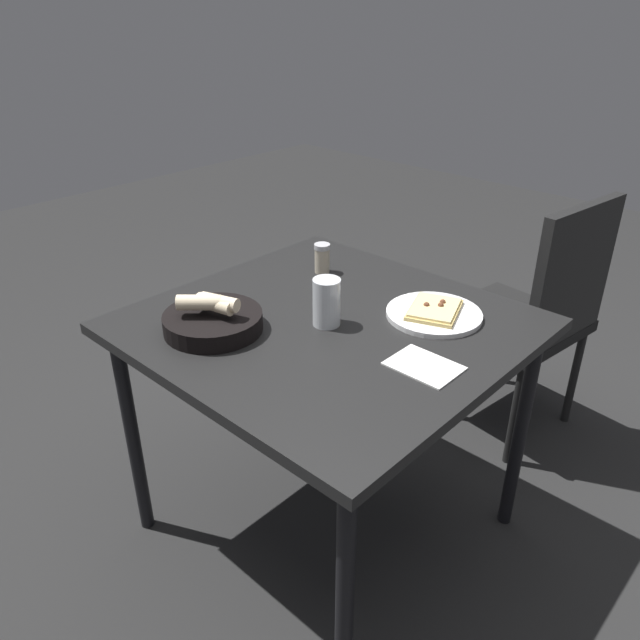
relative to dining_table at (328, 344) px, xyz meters
The scene contains 8 objects.
ground 0.65m from the dining_table, ahead, with size 8.00×8.00×0.00m, color black.
dining_table is the anchor object (origin of this frame).
pizza_plate 0.29m from the dining_table, 48.47° to the left, with size 0.25×0.25×0.04m.
bread_basket 0.31m from the dining_table, 126.99° to the right, with size 0.25×0.25×0.10m.
beer_glass 0.12m from the dining_table, 62.46° to the right, with size 0.07×0.07×0.13m.
pepper_shaker 0.34m from the dining_table, 135.62° to the left, with size 0.05×0.05×0.09m.
napkin 0.32m from the dining_table, ahead, with size 0.16×0.12×0.00m.
chair_near 0.89m from the dining_table, 76.92° to the left, with size 0.49×0.49×0.91m.
Camera 1 is at (0.96, -1.06, 1.48)m, focal length 34.61 mm.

